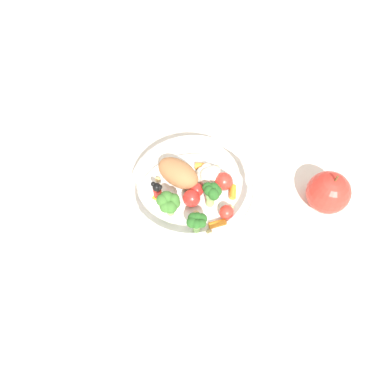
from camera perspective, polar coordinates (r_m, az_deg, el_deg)
ground_plane at (r=0.66m, az=1.04°, el=-1.01°), size 2.40×2.40×0.00m
food_container at (r=0.64m, az=0.13°, el=0.31°), size 0.21×0.21×0.06m
loose_apple at (r=0.67m, az=19.86°, el=-0.06°), size 0.07×0.07×0.08m
folded_napkin at (r=0.75m, az=-14.56°, el=6.57°), size 0.15×0.17×0.01m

